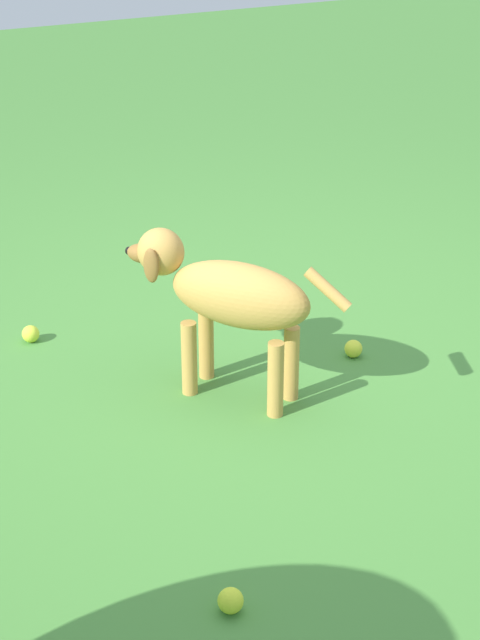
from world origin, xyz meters
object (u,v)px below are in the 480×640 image
tennis_ball_0 (353,349)px  dog (227,295)px  tennis_ball_2 (31,334)px  tennis_ball_1 (231,601)px

tennis_ball_0 → dog: bearing=-179.0°
tennis_ball_0 → tennis_ball_2: size_ratio=1.00×
dog → tennis_ball_1: dog is taller
tennis_ball_1 → tennis_ball_0: bearing=43.6°
dog → tennis_ball_0: (0.53, 0.01, -0.34)m
tennis_ball_1 → tennis_ball_2: same height
tennis_ball_2 → dog: bearing=-55.3°
dog → tennis_ball_1: size_ratio=10.64×
dog → tennis_ball_2: 0.90m
dog → tennis_ball_2: (-0.48, 0.69, -0.34)m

